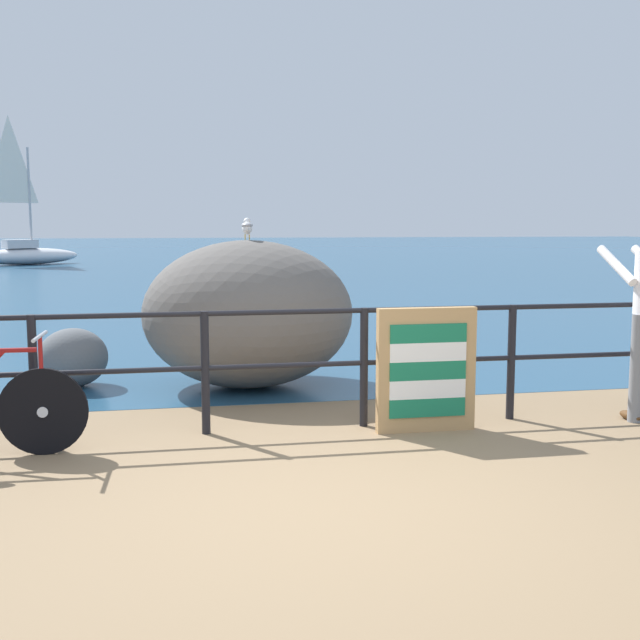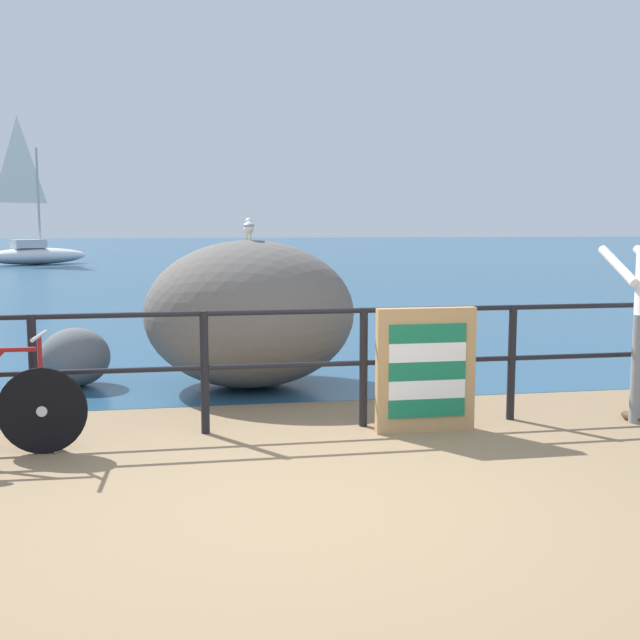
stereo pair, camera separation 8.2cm
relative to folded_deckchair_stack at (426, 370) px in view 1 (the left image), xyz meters
name	(u,v)px [view 1 (the left image)]	position (x,y,z in m)	size (l,w,h in m)	color
ground_plane	(203,281)	(-1.14, 18.51, -0.57)	(120.00, 120.00, 0.10)	#846B4C
sea_surface	(187,250)	(-1.14, 46.22, -0.52)	(120.00, 90.00, 0.01)	navy
promenade_railing	(286,355)	(-1.14, 0.25, 0.12)	(9.45, 0.07, 1.02)	black
folded_deckchair_stack	(426,370)	(0.00, 0.00, 0.00)	(0.84, 0.10, 1.04)	tan
breakwater_boulder_main	(248,314)	(-1.28, 2.09, 0.26)	(2.22, 2.00, 1.56)	#605B56
breakwater_boulder_left	(73,358)	(-3.12, 2.40, -0.21)	(0.73, 0.67, 0.63)	#5C5F63
seagull	(247,227)	(-1.27, 2.15, 1.18)	(0.14, 0.34, 0.23)	gold
sailboat	(26,248)	(-8.15, 28.63, 0.19)	(4.44, 3.37, 6.16)	white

